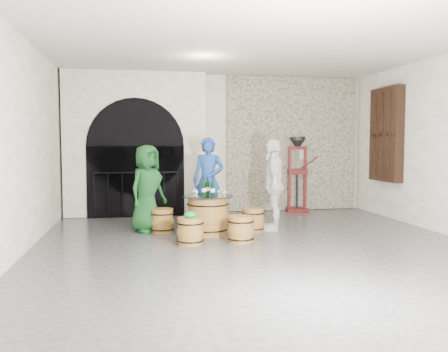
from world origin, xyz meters
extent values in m
plane|color=#2D2D2F|center=(0.00, 0.00, 0.00)|extent=(8.00, 8.00, 0.00)
plane|color=white|center=(0.00, 4.00, 1.60)|extent=(8.00, 0.00, 8.00)
plane|color=white|center=(0.00, -4.00, 1.60)|extent=(8.00, 0.00, 8.00)
plane|color=white|center=(-3.50, 0.00, 1.60)|extent=(0.00, 8.00, 8.00)
plane|color=beige|center=(0.00, 0.00, 3.20)|extent=(8.00, 8.00, 0.00)
cube|color=tan|center=(1.80, 3.94, 1.60)|extent=(3.20, 0.12, 3.18)
cube|color=white|center=(-1.90, 3.75, 1.60)|extent=(3.10, 0.50, 3.18)
cube|color=black|center=(-1.90, 3.48, 0.78)|extent=(2.10, 0.03, 1.55)
cylinder|color=black|center=(-1.90, 3.48, 1.55)|extent=(2.10, 0.03, 2.10)
cylinder|color=black|center=(-1.90, 3.42, 0.98)|extent=(1.79, 0.04, 0.04)
cylinder|color=black|center=(-2.79, 3.42, 0.49)|extent=(0.02, 0.02, 0.98)
cylinder|color=black|center=(-2.50, 3.42, 0.49)|extent=(0.02, 0.02, 0.98)
cylinder|color=black|center=(-2.20, 3.42, 0.49)|extent=(0.02, 0.02, 0.98)
cylinder|color=black|center=(-1.90, 3.42, 0.49)|extent=(0.02, 0.02, 0.98)
cylinder|color=black|center=(-1.60, 3.42, 0.49)|extent=(0.02, 0.02, 0.98)
cylinder|color=black|center=(-1.31, 3.42, 0.49)|extent=(0.02, 0.02, 0.98)
cylinder|color=black|center=(-1.01, 3.42, 0.49)|extent=(0.02, 0.02, 0.98)
cube|color=black|center=(3.39, 2.40, 1.80)|extent=(0.20, 1.10, 2.00)
cube|color=black|center=(3.34, 2.40, 1.80)|extent=(0.06, 0.88, 1.76)
cube|color=black|center=(3.37, 2.40, 1.80)|extent=(0.22, 0.92, 0.06)
cube|color=black|center=(3.37, 2.11, 1.80)|extent=(0.22, 0.06, 1.80)
cube|color=black|center=(3.37, 2.40, 1.80)|extent=(0.22, 0.06, 1.80)
cube|color=black|center=(3.37, 2.69, 1.80)|extent=(0.22, 0.06, 1.80)
cylinder|color=brown|center=(-0.64, 1.22, 0.33)|extent=(0.69, 0.69, 0.65)
cylinder|color=brown|center=(-0.64, 1.22, 0.33)|extent=(0.73, 0.73, 0.14)
torus|color=black|center=(-0.64, 1.22, 0.10)|extent=(0.74, 0.74, 0.02)
torus|color=black|center=(-0.64, 1.22, 0.55)|extent=(0.74, 0.74, 0.02)
cylinder|color=brown|center=(-0.64, 1.22, 0.66)|extent=(0.70, 0.70, 0.02)
cylinder|color=black|center=(-0.64, 1.22, 0.69)|extent=(0.89, 0.89, 0.01)
cylinder|color=brown|center=(-1.43, 1.56, 0.21)|extent=(0.40, 0.40, 0.41)
cylinder|color=brown|center=(-1.43, 1.56, 0.21)|extent=(0.43, 0.43, 0.09)
torus|color=black|center=(-1.43, 1.56, 0.07)|extent=(0.44, 0.44, 0.02)
torus|color=black|center=(-1.43, 1.56, 0.35)|extent=(0.44, 0.44, 0.02)
cylinder|color=brown|center=(-1.43, 1.56, 0.42)|extent=(0.41, 0.41, 0.02)
cylinder|color=brown|center=(-0.51, 2.07, 0.21)|extent=(0.40, 0.40, 0.41)
cylinder|color=brown|center=(-0.51, 2.07, 0.21)|extent=(0.43, 0.43, 0.09)
torus|color=black|center=(-0.51, 2.07, 0.07)|extent=(0.44, 0.44, 0.02)
torus|color=black|center=(-0.51, 2.07, 0.35)|extent=(0.44, 0.44, 0.02)
cylinder|color=brown|center=(-0.51, 2.07, 0.42)|extent=(0.41, 0.41, 0.02)
cylinder|color=brown|center=(0.21, 1.35, 0.21)|extent=(0.40, 0.40, 0.41)
cylinder|color=brown|center=(0.21, 1.35, 0.21)|extent=(0.43, 0.43, 0.09)
torus|color=black|center=(0.21, 1.35, 0.07)|extent=(0.44, 0.44, 0.02)
torus|color=black|center=(0.21, 1.35, 0.35)|extent=(0.44, 0.44, 0.02)
cylinder|color=brown|center=(0.21, 1.35, 0.42)|extent=(0.41, 0.41, 0.02)
cylinder|color=brown|center=(-0.21, 0.48, 0.21)|extent=(0.40, 0.40, 0.41)
cylinder|color=brown|center=(-0.21, 0.48, 0.21)|extent=(0.43, 0.43, 0.09)
torus|color=black|center=(-0.21, 0.48, 0.07)|extent=(0.44, 0.44, 0.02)
torus|color=black|center=(-0.21, 0.48, 0.35)|extent=(0.44, 0.44, 0.02)
cylinder|color=brown|center=(-0.21, 0.48, 0.42)|extent=(0.41, 0.41, 0.02)
cylinder|color=brown|center=(-1.04, 0.46, 0.21)|extent=(0.40, 0.40, 0.41)
cylinder|color=brown|center=(-1.04, 0.46, 0.21)|extent=(0.43, 0.43, 0.09)
torus|color=black|center=(-1.04, 0.46, 0.07)|extent=(0.44, 0.44, 0.02)
torus|color=black|center=(-1.04, 0.46, 0.35)|extent=(0.44, 0.44, 0.02)
cylinder|color=brown|center=(-1.04, 0.46, 0.42)|extent=(0.41, 0.41, 0.02)
ellipsoid|color=#0B7F32|center=(-1.04, 0.46, 0.48)|extent=(0.20, 0.20, 0.11)
cylinder|color=#0B7F32|center=(-0.96, 0.43, 0.44)|extent=(0.13, 0.13, 0.01)
imported|color=#103A17|center=(-1.69, 1.67, 0.79)|extent=(0.91, 0.90, 1.59)
imported|color=navy|center=(-0.48, 2.26, 0.87)|extent=(0.75, 0.64, 1.74)
imported|color=silver|center=(0.61, 1.42, 0.85)|extent=(0.65, 1.07, 1.70)
cylinder|color=black|center=(-0.71, 1.21, 0.80)|extent=(0.07, 0.07, 0.22)
cylinder|color=white|center=(-0.71, 1.21, 0.79)|extent=(0.08, 0.08, 0.06)
cone|color=black|center=(-0.71, 1.21, 0.93)|extent=(0.07, 0.07, 0.05)
cylinder|color=black|center=(-0.71, 1.21, 0.98)|extent=(0.03, 0.03, 0.07)
cylinder|color=black|center=(-0.57, 1.14, 0.80)|extent=(0.07, 0.07, 0.22)
cylinder|color=white|center=(-0.57, 1.14, 0.79)|extent=(0.08, 0.08, 0.06)
cone|color=black|center=(-0.57, 1.14, 0.93)|extent=(0.07, 0.07, 0.05)
cylinder|color=black|center=(-0.57, 1.14, 0.98)|extent=(0.03, 0.03, 0.07)
cylinder|color=black|center=(-0.62, 1.40, 0.80)|extent=(0.07, 0.07, 0.22)
cylinder|color=white|center=(-0.62, 1.40, 0.79)|extent=(0.08, 0.08, 0.06)
cone|color=black|center=(-0.62, 1.40, 0.93)|extent=(0.07, 0.07, 0.05)
cylinder|color=black|center=(-0.62, 1.40, 0.98)|extent=(0.03, 0.03, 0.07)
cylinder|color=brown|center=(-0.42, 2.76, 0.31)|extent=(0.43, 0.43, 0.61)
cylinder|color=brown|center=(-0.42, 2.76, 0.31)|extent=(0.46, 0.46, 0.13)
torus|color=black|center=(-0.42, 2.76, 0.10)|extent=(0.48, 0.48, 0.02)
torus|color=black|center=(-0.42, 2.76, 0.51)|extent=(0.48, 0.48, 0.02)
cylinder|color=brown|center=(-0.42, 2.76, 0.62)|extent=(0.44, 0.44, 0.02)
cube|color=#490F0C|center=(1.82, 3.59, 0.05)|extent=(0.53, 0.45, 0.09)
cube|color=#490F0C|center=(1.82, 3.59, 0.95)|extent=(0.47, 0.34, 0.11)
cube|color=#490F0C|center=(1.82, 3.59, 1.51)|extent=(0.45, 0.17, 0.07)
cylinder|color=black|center=(1.82, 3.59, 0.56)|extent=(0.05, 0.05, 0.93)
cylinder|color=black|center=(1.82, 3.59, 1.72)|extent=(0.35, 0.35, 0.08)
cone|color=black|center=(1.82, 3.59, 1.61)|extent=(0.35, 0.35, 0.19)
cube|color=#490F0C|center=(1.63, 3.62, 0.79)|extent=(0.07, 0.07, 1.49)
cube|color=#490F0C|center=(2.00, 3.57, 0.79)|extent=(0.07, 0.07, 1.49)
cylinder|color=#490F0C|center=(2.09, 3.52, 1.16)|extent=(0.40, 0.09, 0.29)
cube|color=silver|center=(2.05, 3.86, 1.35)|extent=(0.18, 0.10, 0.22)
camera|label=1|loc=(-1.82, -7.01, 1.62)|focal=38.00mm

